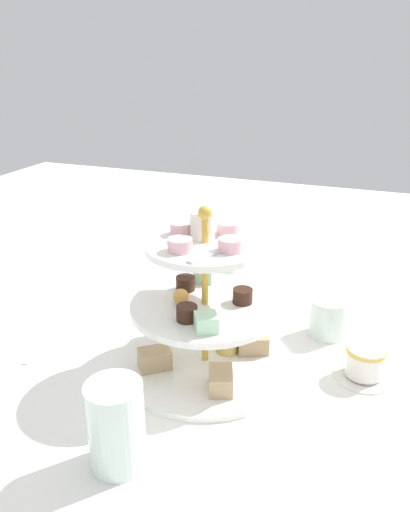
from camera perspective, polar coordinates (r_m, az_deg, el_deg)
ground_plane at (r=0.82m, az=-0.00°, el=-12.03°), size 2.40×2.40×0.00m
tiered_serving_stand at (r=0.78m, az=0.00°, el=-6.91°), size 0.28×0.28×0.26m
water_glass_tall_right at (r=0.63m, az=-9.93°, el=-18.19°), size 0.07×0.07×0.11m
water_glass_short_left at (r=0.91m, az=13.62°, el=-6.70°), size 0.06×0.06×0.07m
teacup_with_saucer at (r=0.82m, az=17.43°, el=-11.38°), size 0.09×0.09×0.05m
butter_knife_left at (r=0.93m, az=-16.99°, el=-8.59°), size 0.17×0.04×0.00m
butter_knife_right at (r=0.67m, az=15.64°, el=-22.48°), size 0.16×0.09×0.00m
water_glass_mid_back at (r=0.98m, az=2.01°, el=-2.92°), size 0.06×0.06×0.10m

